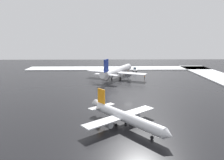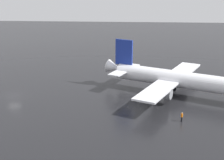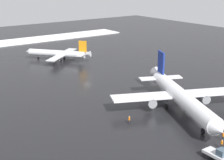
{
  "view_description": "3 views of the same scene",
  "coord_description": "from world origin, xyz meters",
  "px_view_note": "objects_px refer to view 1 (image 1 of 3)",
  "views": [
    {
      "loc": [
        -72.4,
        7.19,
        21.45
      ],
      "look_at": [
        13.61,
        5.42,
        3.57
      ],
      "focal_mm": 35.0,
      "sensor_mm": 36.0,
      "label": 1
    },
    {
      "loc": [
        25.54,
        -67.34,
        24.7
      ],
      "look_at": [
        20.76,
        4.33,
        2.54
      ],
      "focal_mm": 55.0,
      "sensor_mm": 36.0,
      "label": 2
    },
    {
      "loc": [
        84.44,
        -52.51,
        29.34
      ],
      "look_at": [
        17.2,
        -3.34,
        3.89
      ],
      "focal_mm": 55.0,
      "sensor_mm": 36.0,
      "label": 3
    }
  ],
  "objects_px": {
    "ground_crew_by_nose_gear": "(145,77)",
    "pushback_tug": "(135,70)",
    "airplane_far_rear": "(118,71)",
    "ground_crew_beside_wing": "(124,71)",
    "airplane_parked_starboard": "(125,117)",
    "ground_crew_mid_apron": "(128,71)"
  },
  "relations": [
    {
      "from": "airplane_far_rear",
      "to": "ground_crew_beside_wing",
      "type": "bearing_deg",
      "value": 9.14
    },
    {
      "from": "pushback_tug",
      "to": "ground_crew_beside_wing",
      "type": "relative_size",
      "value": 2.74
    },
    {
      "from": "airplane_far_rear",
      "to": "ground_crew_beside_wing",
      "type": "relative_size",
      "value": 20.21
    },
    {
      "from": "ground_crew_mid_apron",
      "to": "ground_crew_by_nose_gear",
      "type": "relative_size",
      "value": 1.0
    },
    {
      "from": "ground_crew_mid_apron",
      "to": "ground_crew_by_nose_gear",
      "type": "height_order",
      "value": "same"
    },
    {
      "from": "ground_crew_mid_apron",
      "to": "ground_crew_beside_wing",
      "type": "bearing_deg",
      "value": -1.6
    },
    {
      "from": "airplane_far_rear",
      "to": "airplane_parked_starboard",
      "type": "relative_size",
      "value": 1.64
    },
    {
      "from": "airplane_far_rear",
      "to": "ground_crew_beside_wing",
      "type": "height_order",
      "value": "airplane_far_rear"
    },
    {
      "from": "airplane_far_rear",
      "to": "airplane_parked_starboard",
      "type": "xyz_separation_m",
      "value": [
        -59.63,
        0.86,
        -1.12
      ]
    },
    {
      "from": "airplane_parked_starboard",
      "to": "ground_crew_by_nose_gear",
      "type": "distance_m",
      "value": 59.94
    },
    {
      "from": "airplane_parked_starboard",
      "to": "airplane_far_rear",
      "type": "bearing_deg",
      "value": 140.35
    },
    {
      "from": "airplane_far_rear",
      "to": "ground_crew_by_nose_gear",
      "type": "height_order",
      "value": "airplane_far_rear"
    },
    {
      "from": "airplane_far_rear",
      "to": "ground_crew_beside_wing",
      "type": "xyz_separation_m",
      "value": [
        14.6,
        -4.06,
        -2.63
      ]
    },
    {
      "from": "airplane_parked_starboard",
      "to": "ground_crew_beside_wing",
      "type": "height_order",
      "value": "airplane_parked_starboard"
    },
    {
      "from": "ground_crew_by_nose_gear",
      "to": "pushback_tug",
      "type": "bearing_deg",
      "value": -36.42
    },
    {
      "from": "ground_crew_beside_wing",
      "to": "airplane_parked_starboard",
      "type": "bearing_deg",
      "value": 167.3
    },
    {
      "from": "airplane_parked_starboard",
      "to": "ground_crew_by_nose_gear",
      "type": "height_order",
      "value": "airplane_parked_starboard"
    },
    {
      "from": "ground_crew_beside_wing",
      "to": "ground_crew_by_nose_gear",
      "type": "bearing_deg",
      "value": -158.62
    },
    {
      "from": "airplane_parked_starboard",
      "to": "ground_crew_mid_apron",
      "type": "relative_size",
      "value": 12.33
    },
    {
      "from": "pushback_tug",
      "to": "ground_crew_by_nose_gear",
      "type": "distance_m",
      "value": 20.38
    },
    {
      "from": "ground_crew_mid_apron",
      "to": "ground_crew_by_nose_gear",
      "type": "bearing_deg",
      "value": 75.91
    },
    {
      "from": "ground_crew_by_nose_gear",
      "to": "airplane_parked_starboard",
      "type": "bearing_deg",
      "value": 123.08
    }
  ]
}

